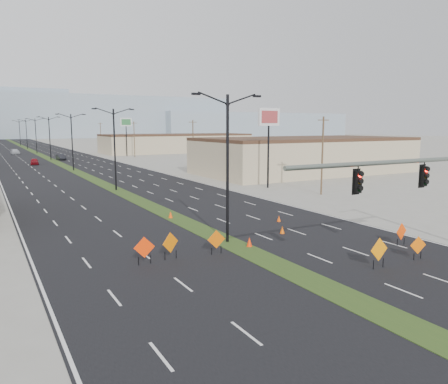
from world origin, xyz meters
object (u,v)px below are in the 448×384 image
streetlight_1 (115,147)px  car_mid (61,157)px  streetlight_3 (50,137)px  car_far (15,152)px  construction_sign_2 (170,244)px  cone_2 (279,219)px  construction_sign_4 (418,246)px  construction_sign_5 (401,232)px  streetlight_4 (36,135)px  car_left (34,162)px  cone_0 (249,242)px  cone_1 (282,230)px  pole_sign_east_near (269,123)px  pole_sign_east_far (126,125)px  streetlight_0 (228,164)px  construction_sign_0 (144,248)px  streetlight_5 (27,133)px  construction_sign_1 (216,240)px  streetlight_6 (20,132)px  construction_sign_3 (379,250)px  cone_3 (171,215)px  signal_mast (444,182)px  streetlight_2 (72,140)px

streetlight_1 → car_mid: 54.69m
streetlight_3 → car_far: 27.24m
construction_sign_2 → cone_2: construction_sign_2 is taller
construction_sign_4 → construction_sign_5: construction_sign_5 is taller
construction_sign_2 → cone_2: bearing=1.8°
streetlight_4 → construction_sign_2: 113.92m
car_left → construction_sign_4: construction_sign_4 is taller
cone_0 → streetlight_3: bearing=90.4°
cone_1 → pole_sign_east_near: (13.08, 20.63, 8.04)m
construction_sign_4 → pole_sign_east_far: (11.34, 96.58, 7.35)m
streetlight_0 → construction_sign_0: size_ratio=6.07×
streetlight_1 → car_far: 82.53m
streetlight_5 → pole_sign_east_far: (19.35, -52.42, 2.76)m
streetlight_0 → car_mid: size_ratio=2.39×
construction_sign_1 → cone_0: size_ratio=2.32×
streetlight_6 → construction_sign_1: size_ratio=6.52×
construction_sign_1 → construction_sign_2: construction_sign_2 is taller
car_mid → construction_sign_2: bearing=-99.5°
streetlight_0 → cone_1: bearing=1.2°
construction_sign_3 → streetlight_3: bearing=91.6°
car_mid → construction_sign_1: size_ratio=2.73×
streetlight_6 → cone_2: (6.98, -164.45, -5.15)m
car_far → cone_3: car_far is taller
pole_sign_east_far → construction_sign_1: bearing=-113.5°
streetlight_4 → cone_1: size_ratio=16.81×
signal_mast → cone_3: size_ratio=25.78×
streetlight_3 → car_mid: (2.00, -1.55, -4.73)m
car_far → construction_sign_1: construction_sign_1 is taller
construction_sign_3 → cone_3: 18.93m
streetlight_2 → construction_sign_4: streetlight_2 is taller
streetlight_5 → construction_sign_2: 141.88m
cone_2 → pole_sign_east_far: (12.37, 84.03, 7.92)m
streetlight_0 → streetlight_2: 56.00m
streetlight_0 → streetlight_5: bearing=90.0°
construction_sign_0 → streetlight_6: bearing=93.7°
car_far → construction_sign_0: construction_sign_0 is taller
construction_sign_1 → construction_sign_2: 2.94m
streetlight_2 → streetlight_6: (0.00, 112.00, 0.00)m
streetlight_6 → pole_sign_east_far: size_ratio=1.00×
streetlight_4 → pole_sign_east_far: bearing=-51.6°
streetlight_5 → cone_1: streetlight_5 is taller
pole_sign_east_near → streetlight_5: bearing=92.5°
streetlight_3 → streetlight_5: (0.00, 56.00, 0.00)m
construction_sign_3 → signal_mast: bearing=-15.8°
signal_mast → cone_0: 12.25m
streetlight_4 → pole_sign_east_near: 93.04m
construction_sign_3 → streetlight_0: bearing=116.1°
streetlight_2 → construction_sign_4: (8.01, -65.00, -4.58)m
streetlight_3 → streetlight_5: 56.00m
car_left → car_mid: 12.56m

